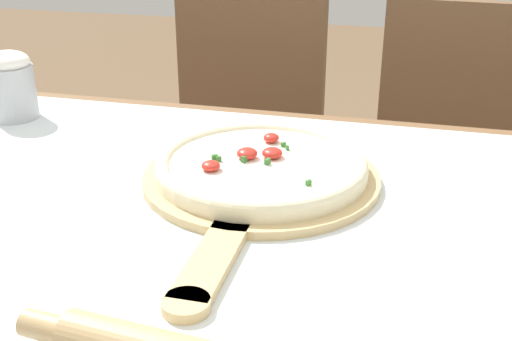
{
  "coord_description": "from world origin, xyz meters",
  "views": [
    {
      "loc": [
        0.14,
        -0.69,
        1.13
      ],
      "look_at": [
        -0.06,
        0.07,
        0.78
      ],
      "focal_mm": 45.0,
      "sensor_mm": 36.0,
      "label": 1
    }
  ],
  "objects_px": {
    "pizza": "(261,165)",
    "chair_left": "(240,151)",
    "chair_right": "(451,171)",
    "flour_cup": "(11,85)",
    "pizza_peel": "(258,184)"
  },
  "relations": [
    {
      "from": "flour_cup",
      "to": "pizza",
      "type": "bearing_deg",
      "value": -17.44
    },
    {
      "from": "pizza",
      "to": "chair_right",
      "type": "xyz_separation_m",
      "value": [
        0.3,
        0.64,
        -0.25
      ]
    },
    {
      "from": "pizza",
      "to": "chair_left",
      "type": "distance_m",
      "value": 0.72
    },
    {
      "from": "chair_right",
      "to": "flour_cup",
      "type": "distance_m",
      "value": 0.97
    },
    {
      "from": "flour_cup",
      "to": "chair_left",
      "type": "bearing_deg",
      "value": 59.91
    },
    {
      "from": "pizza_peel",
      "to": "chair_right",
      "type": "bearing_deg",
      "value": 65.52
    },
    {
      "from": "pizza",
      "to": "chair_left",
      "type": "xyz_separation_m",
      "value": [
        -0.21,
        0.64,
        -0.25
      ]
    },
    {
      "from": "pizza_peel",
      "to": "chair_left",
      "type": "distance_m",
      "value": 0.73
    },
    {
      "from": "pizza",
      "to": "chair_left",
      "type": "bearing_deg",
      "value": 108.34
    },
    {
      "from": "pizza_peel",
      "to": "pizza",
      "type": "distance_m",
      "value": 0.03
    },
    {
      "from": "pizza_peel",
      "to": "pizza",
      "type": "height_order",
      "value": "pizza"
    },
    {
      "from": "chair_right",
      "to": "flour_cup",
      "type": "height_order",
      "value": "chair_right"
    },
    {
      "from": "pizza_peel",
      "to": "flour_cup",
      "type": "xyz_separation_m",
      "value": [
        -0.49,
        0.18,
        0.06
      ]
    },
    {
      "from": "pizza",
      "to": "flour_cup",
      "type": "bearing_deg",
      "value": 162.56
    },
    {
      "from": "pizza",
      "to": "flour_cup",
      "type": "relative_size",
      "value": 2.44
    }
  ]
}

